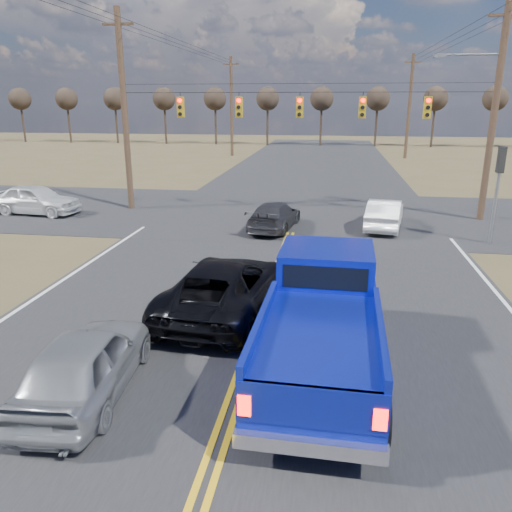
# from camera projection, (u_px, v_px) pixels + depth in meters

# --- Properties ---
(ground) EXTENTS (160.00, 160.00, 0.00)m
(ground) POSITION_uv_depth(u_px,v_px,m) (224.00, 430.00, 8.85)
(ground) COLOR brown
(ground) RESTS_ON ground
(road_main) EXTENTS (14.00, 120.00, 0.02)m
(road_main) POSITION_uv_depth(u_px,v_px,m) (281.00, 260.00, 18.29)
(road_main) COLOR #28282B
(road_main) RESTS_ON ground
(road_cross) EXTENTS (120.00, 12.00, 0.02)m
(road_cross) POSITION_uv_depth(u_px,v_px,m) (297.00, 214.00, 25.84)
(road_cross) COLOR #28282B
(road_cross) RESTS_ON ground
(signal_gantry) EXTENTS (19.60, 4.83, 10.00)m
(signal_gantry) POSITION_uv_depth(u_px,v_px,m) (310.00, 113.00, 24.06)
(signal_gantry) COLOR #473323
(signal_gantry) RESTS_ON ground
(utility_poles) EXTENTS (19.60, 58.32, 10.00)m
(utility_poles) POSITION_uv_depth(u_px,v_px,m) (298.00, 109.00, 23.34)
(utility_poles) COLOR #473323
(utility_poles) RESTS_ON ground
(treeline) EXTENTS (87.00, 117.80, 7.40)m
(treeline) POSITION_uv_depth(u_px,v_px,m) (309.00, 99.00, 32.61)
(treeline) COLOR #33261C
(treeline) RESTS_ON ground
(pickup_truck) EXTENTS (2.66, 6.37, 2.37)m
(pickup_truck) POSITION_uv_depth(u_px,v_px,m) (322.00, 322.00, 10.49)
(pickup_truck) COLOR black
(pickup_truck) RESTS_ON ground
(silver_suv) EXTENTS (1.97, 4.25, 1.41)m
(silver_suv) POSITION_uv_depth(u_px,v_px,m) (86.00, 363.00, 9.74)
(silver_suv) COLOR gray
(silver_suv) RESTS_ON ground
(black_suv) EXTENTS (2.99, 5.67, 1.52)m
(black_suv) POSITION_uv_depth(u_px,v_px,m) (224.00, 287.00, 13.53)
(black_suv) COLOR black
(black_suv) RESTS_ON ground
(white_car_queue) EXTENTS (2.11, 4.31, 1.36)m
(white_car_queue) POSITION_uv_depth(u_px,v_px,m) (385.00, 214.00, 22.68)
(white_car_queue) COLOR white
(white_car_queue) RESTS_ON ground
(dgrey_car_queue) EXTENTS (2.31, 4.46, 1.23)m
(dgrey_car_queue) POSITION_uv_depth(u_px,v_px,m) (274.00, 216.00, 22.57)
(dgrey_car_queue) COLOR #2F2F34
(dgrey_car_queue) RESTS_ON ground
(cross_car_west) EXTENTS (2.27, 4.70, 1.55)m
(cross_car_west) POSITION_uv_depth(u_px,v_px,m) (36.00, 199.00, 25.57)
(cross_car_west) COLOR white
(cross_car_west) RESTS_ON ground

